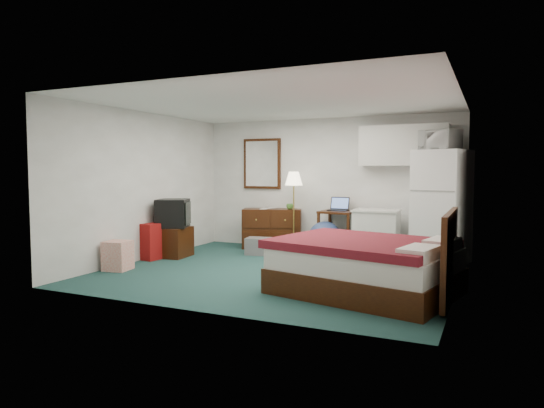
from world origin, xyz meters
The scene contains 25 objects.
floor centered at (0.00, 0.00, 0.00)m, with size 5.00×4.50×0.01m, color #132C29.
ceiling centered at (0.00, 0.00, 2.50)m, with size 5.00×4.50×0.01m, color silver.
walls centered at (0.00, 0.00, 1.25)m, with size 5.01×4.51×2.50m.
mirror centered at (-1.35, 2.22, 1.65)m, with size 0.80×0.06×1.00m, color white, non-canonical shape.
upper_cabinets centered at (1.45, 2.08, 1.95)m, with size 1.50×0.35×0.70m, color silver, non-canonical shape.
headboard centered at (2.46, -0.71, 0.55)m, with size 0.06×1.56×1.00m, color black, non-canonical shape.
dresser centered at (-1.02, 1.98, 0.38)m, with size 1.13×0.51×0.77m, color black, non-canonical shape.
floor_lamp centered at (-0.48, 1.77, 0.75)m, with size 0.32×0.32×1.49m, color gold, non-canonical shape.
desk centered at (0.34, 1.93, 0.39)m, with size 0.62×0.62×0.78m, color black, non-canonical shape.
exercise_ball centered at (0.15, 1.70, 0.30)m, with size 0.60×0.60×0.60m, color navy.
kitchen_counter centered at (1.07, 1.76, 0.41)m, with size 0.74×0.56×0.81m, color silver, non-canonical shape.
fridge centered at (2.13, 1.77, 0.92)m, with size 0.76×0.76×1.85m, color silver, non-canonical shape.
bed centered at (1.48, -0.71, 0.33)m, with size 2.04×1.59×0.65m, color maroon, non-canonical shape.
tv_stand centered at (-2.21, 0.39, 0.26)m, with size 0.52×0.57×0.52m, color black, non-canonical shape.
suitcase centered at (-2.35, 0.02, 0.31)m, with size 0.24×0.38×0.62m, color maroon, non-canonical shape.
retail_box centered at (-2.28, -0.92, 0.22)m, with size 0.36×0.36×0.45m, color white, non-canonical shape.
file_bin centered at (-0.93, 1.20, 0.15)m, with size 0.44×0.33×0.30m, color slate, non-canonical shape.
cardboard_box_a centered at (0.07, 1.37, 0.12)m, with size 0.28×0.23×0.23m, color #9B7A57, non-canonical shape.
cardboard_box_b centered at (0.73, 1.66, 0.14)m, with size 0.24×0.28×0.28m, color #9B7A57, non-canonical shape.
laptop centered at (0.33, 1.92, 0.90)m, with size 0.35×0.28×0.24m, color black, non-canonical shape.
crt_tv centered at (-2.21, 0.40, 0.77)m, with size 0.53×0.58×0.49m, color black, non-canonical shape.
microwave centered at (2.08, 1.78, 2.05)m, with size 0.59×0.33×0.40m, color silver.
book_a centered at (-1.18, 1.82, 0.87)m, with size 0.15×0.02×0.20m, color #9B7A57.
book_b centered at (-1.13, 2.06, 0.87)m, with size 0.16×0.02×0.21m, color #9B7A57.
mug centered at (-0.67, 2.03, 0.84)m, with size 0.13×0.11×0.13m, color #488632.
Camera 1 is at (2.90, -6.57, 1.52)m, focal length 32.00 mm.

